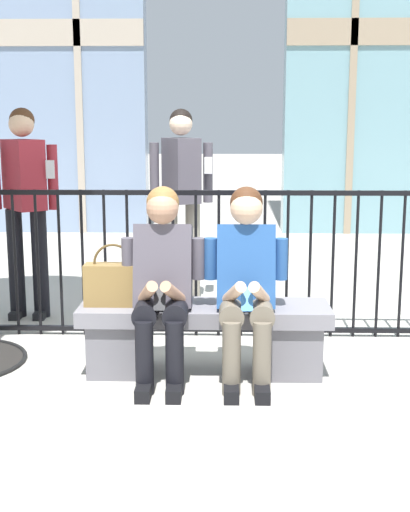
# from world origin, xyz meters

# --- Properties ---
(ground_plane) EXTENTS (60.00, 60.00, 0.00)m
(ground_plane) POSITION_xyz_m (0.00, 0.00, 0.00)
(ground_plane) COLOR #B2ADA3
(stone_bench) EXTENTS (1.60, 0.44, 0.45)m
(stone_bench) POSITION_xyz_m (0.00, 0.00, 0.27)
(stone_bench) COLOR slate
(stone_bench) RESTS_ON ground
(seated_person_with_phone) EXTENTS (0.52, 0.66, 1.21)m
(seated_person_with_phone) POSITION_xyz_m (-0.26, -0.13, 0.65)
(seated_person_with_phone) COLOR black
(seated_person_with_phone) RESTS_ON ground
(seated_person_companion) EXTENTS (0.52, 0.66, 1.21)m
(seated_person_companion) POSITION_xyz_m (0.26, -0.13, 0.65)
(seated_person_companion) COLOR #6B6051
(seated_person_companion) RESTS_ON ground
(handbag_on_bench) EXTENTS (0.36, 0.15, 0.40)m
(handbag_on_bench) POSITION_xyz_m (-0.58, -0.01, 0.59)
(handbag_on_bench) COLOR olive
(handbag_on_bench) RESTS_ON stone_bench
(bystander_at_railing) EXTENTS (0.55, 0.44, 1.71)m
(bystander_at_railing) POSITION_xyz_m (-0.25, 1.83, 1.00)
(bystander_at_railing) COLOR gray
(bystander_at_railing) RESTS_ON ground
(bystander_further_back) EXTENTS (0.55, 0.43, 1.71)m
(bystander_further_back) POSITION_xyz_m (-1.49, 1.29, 1.00)
(bystander_further_back) COLOR black
(bystander_further_back) RESTS_ON ground
(plaza_railing) EXTENTS (8.35, 0.04, 1.11)m
(plaza_railing) POSITION_xyz_m (-0.00, 0.79, 0.56)
(plaza_railing) COLOR black
(plaza_railing) RESTS_ON ground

